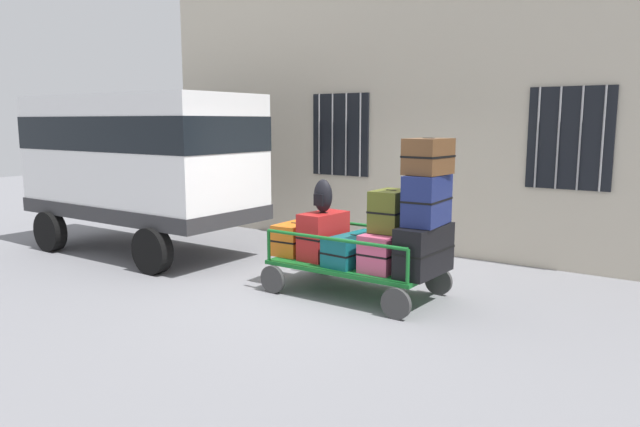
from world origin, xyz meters
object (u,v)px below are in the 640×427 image
Objects in this scene: luggage_cart at (355,268)px; backpack at (323,196)px; suitcase_midleft_bottom at (323,235)px; suitcase_midright_bottom at (387,251)px; suitcase_center_bottom at (355,249)px; suitcase_midright_middle at (391,211)px; suitcase_right_bottom at (424,250)px; suitcase_right_middle at (427,200)px; suitcase_right_top at (428,156)px; suitcase_left_bottom at (296,238)px; van at (140,157)px.

backpack is (-0.49, -0.04, 0.92)m from luggage_cart.
suitcase_midleft_bottom reaches higher than suitcase_midright_bottom.
suitcase_center_bottom is at bearing -90.00° from luggage_cart.
suitcase_right_bottom is at bearing -6.68° from suitcase_midright_middle.
suitcase_right_middle reaches higher than backpack.
suitcase_right_top is at bearing 90.00° from suitcase_right_bottom.
suitcase_left_bottom is 0.76× the size of suitcase_right_bottom.
suitcase_right_middle is 1.21× the size of suitcase_right_top.
suitcase_right_top is (1.47, 0.05, 1.11)m from suitcase_midleft_bottom.
suitcase_right_middle is (5.34, -0.05, -0.32)m from van.
suitcase_right_bottom is 0.61m from suitcase_right_middle.
suitcase_right_middle reaches higher than suitcase_midleft_bottom.
suitcase_midleft_bottom is 0.79× the size of suitcase_right_bottom.
suitcase_center_bottom is at bearing -178.68° from suitcase_right_top.
suitcase_midright_bottom is at bearing -0.47° from suitcase_midleft_bottom.
suitcase_right_bottom is (1.47, 0.00, -0.01)m from suitcase_midleft_bottom.
suitcase_right_middle is at bearing 90.00° from suitcase_right_bottom.
suitcase_right_middle is (0.49, 0.05, 0.67)m from suitcase_midright_bottom.
van is 1.94× the size of luggage_cart.
van is at bearing 178.99° from suitcase_center_bottom.
suitcase_right_middle is at bearing 2.31° from backpack.
suitcase_midleft_bottom is at bearing -178.20° from suitcase_right_top.
backpack is (-1.47, -0.06, -0.57)m from suitcase_right_top.
suitcase_left_bottom is at bearing -178.82° from suitcase_midright_middle.
suitcase_right_middle is at bearing -90.00° from suitcase_right_top.
suitcase_right_top is at bearing 1.32° from suitcase_center_bottom.
suitcase_left_bottom is at bearing -179.54° from suitcase_right_top.
luggage_cart is at bearing -0.97° from van.
suitcase_right_middle is 0.52m from suitcase_right_top.
suitcase_midright_middle is 0.65m from suitcase_right_bottom.
suitcase_right_bottom is at bearing 1.31° from suitcase_midright_bottom.
backpack is at bearing -179.34° from suitcase_right_bottom.
suitcase_midright_bottom is (0.49, -0.03, 0.30)m from luggage_cart.
van is at bearing 179.53° from suitcase_midright_middle.
van reaches higher than backpack.
luggage_cart is at bearing -178.86° from suitcase_right_top.
suitcase_right_bottom reaches higher than suitcase_midright_bottom.
suitcase_midright_middle reaches higher than suitcase_left_bottom.
suitcase_right_top reaches higher than suitcase_midright_middle.
backpack reaches higher than suitcase_midleft_bottom.
van is 5.84× the size of suitcase_right_middle.
suitcase_right_middle reaches higher than suitcase_left_bottom.
suitcase_midright_middle is at bearing 178.30° from suitcase_right_top.
suitcase_center_bottom is 1.22m from suitcase_right_middle.
van is 5.17× the size of suitcase_midright_bottom.
suitcase_midleft_bottom reaches higher than luggage_cart.
backpack is at bearing -175.66° from suitcase_midright_middle.
suitcase_center_bottom is at bearing -175.67° from suitcase_midright_middle.
backpack reaches higher than suitcase_right_bottom.
suitcase_right_top reaches higher than suitcase_right_middle.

